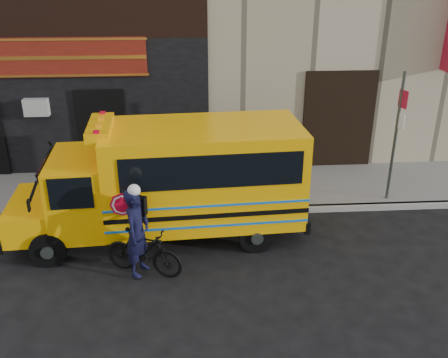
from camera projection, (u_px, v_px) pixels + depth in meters
name	position (u px, v px, depth m)	size (l,w,h in m)	color
ground	(219.00, 270.00, 10.83)	(120.00, 120.00, 0.00)	black
curb	(214.00, 212.00, 13.17)	(40.00, 0.20, 0.15)	#999994
sidewalk	(211.00, 188.00, 14.54)	(40.00, 3.00, 0.15)	slate
school_bus	(175.00, 178.00, 11.61)	(7.02, 2.69, 2.92)	black
sign_pole	(396.00, 135.00, 12.99)	(0.13, 0.31, 3.64)	#454E48
bicycle	(144.00, 252.00, 10.52)	(0.49, 1.75, 1.05)	black
cyclist	(138.00, 234.00, 10.31)	(0.71, 0.47, 1.95)	black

